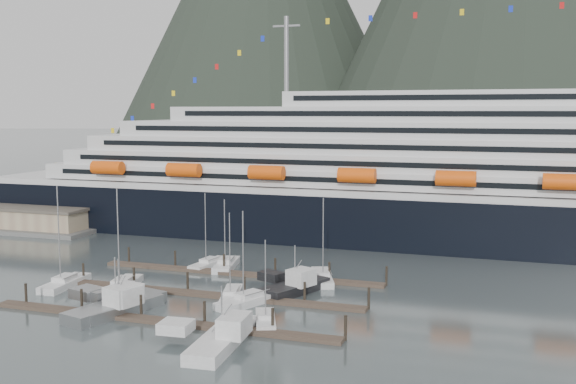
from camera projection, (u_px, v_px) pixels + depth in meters
name	position (u px, v px, depth m)	size (l,w,h in m)	color
ground	(226.00, 305.00, 92.51)	(1600.00, 1600.00, 0.00)	#485355
cruise_ship	(478.00, 184.00, 133.18)	(210.00, 30.40, 50.30)	black
warehouse	(13.00, 217.00, 154.64)	(46.00, 20.00, 5.80)	#595956
dock_near	(158.00, 320.00, 84.69)	(48.18, 2.28, 3.20)	#43342B
dock_mid	(204.00, 294.00, 96.91)	(48.18, 2.28, 3.20)	#43342B
dock_far	(239.00, 273.00, 109.14)	(48.18, 2.28, 3.20)	#43342B
sailboat_a	(65.00, 284.00, 101.78)	(3.77, 10.46, 16.02)	silver
sailboat_b	(122.00, 287.00, 100.23)	(5.40, 11.60, 15.85)	silver
sailboat_c	(249.00, 301.00, 92.60)	(7.00, 10.92, 13.66)	silver
sailboat_d	(231.00, 296.00, 95.37)	(5.20, 10.34, 12.88)	silver
sailboat_e	(209.00, 264.00, 115.11)	(3.72, 9.78, 13.22)	silver
sailboat_f	(226.00, 265.00, 114.08)	(4.99, 10.45, 12.37)	silver
sailboat_g	(322.00, 278.00, 105.53)	(6.40, 11.20, 13.72)	silver
sailboat_h	(265.00, 321.00, 84.17)	(5.27, 8.48, 11.21)	silver
trawler_a	(115.00, 305.00, 88.79)	(11.67, 15.47, 8.25)	gray
trawler_b	(119.00, 305.00, 88.64)	(10.41, 12.93, 8.03)	gray
trawler_c	(221.00, 337.00, 76.46)	(10.66, 15.07, 7.59)	silver
trawler_e	(294.00, 286.00, 98.60)	(10.47, 12.53, 7.79)	black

